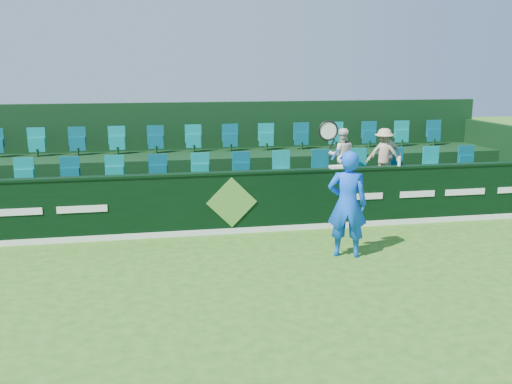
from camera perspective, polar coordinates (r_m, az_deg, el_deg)
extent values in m
plane|color=#2B6317|center=(8.83, 1.48, -11.26)|extent=(60.00, 60.00, 0.00)
cube|color=black|center=(12.37, -2.51, -1.15)|extent=(16.00, 0.20, 1.30)
cube|color=black|center=(12.23, -2.54, 1.92)|extent=(16.00, 0.24, 0.05)
cube|color=white|center=(12.42, -2.41, -3.92)|extent=(16.00, 0.02, 0.12)
cube|color=#589335|center=(12.25, -2.44, -1.05)|extent=(1.10, 0.02, 1.10)
cube|color=white|center=(12.38, -22.52, -1.85)|extent=(0.85, 0.01, 0.14)
cube|color=white|center=(12.20, -17.00, -1.65)|extent=(1.00, 0.01, 0.14)
cube|color=white|center=(13.06, 11.13, -0.42)|extent=(0.70, 0.01, 0.14)
cube|color=white|center=(13.56, 15.84, -0.20)|extent=(0.85, 0.01, 0.14)
cube|color=white|center=(14.13, 20.19, 0.01)|extent=(1.00, 0.01, 0.14)
cube|color=white|center=(14.79, 24.17, 0.20)|extent=(0.70, 0.01, 0.14)
cube|color=black|center=(13.49, -3.20, -1.11)|extent=(16.00, 2.00, 0.80)
cube|color=black|center=(15.28, -4.19, 1.43)|extent=(16.00, 1.80, 1.30)
cube|color=black|center=(16.15, -4.66, 4.35)|extent=(16.00, 0.20, 2.60)
cube|color=black|center=(17.12, 23.54, 2.80)|extent=(0.20, 4.00, 2.00)
cube|color=#098382|center=(13.73, -3.47, 2.11)|extent=(13.50, 0.50, 0.60)
cube|color=#098382|center=(15.42, -4.38, 5.10)|extent=(13.50, 0.50, 0.60)
imported|color=blue|center=(10.87, 9.11, -1.19)|extent=(0.86, 0.70, 2.04)
cylinder|color=#143FBF|center=(10.49, 7.90, 3.73)|extent=(0.14, 0.04, 0.21)
cylinder|color=black|center=(10.45, 7.62, 4.81)|extent=(0.13, 0.03, 0.19)
torus|color=black|center=(10.39, 7.23, 6.11)|extent=(0.51, 0.04, 0.51)
cylinder|color=silver|center=(10.39, 7.23, 6.11)|extent=(0.42, 0.01, 0.42)
imported|color=white|center=(13.98, 8.55, 3.65)|extent=(0.72, 0.60, 1.31)
imported|color=silver|center=(14.41, 12.92, 3.61)|extent=(0.73, 0.31, 1.25)
imported|color=tan|center=(14.38, 12.64, 3.68)|extent=(0.94, 0.73, 1.29)
cube|color=silver|center=(12.79, 8.18, 2.50)|extent=(0.35, 0.23, 0.05)
cylinder|color=white|center=(13.33, 14.14, 3.02)|extent=(0.07, 0.07, 0.22)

